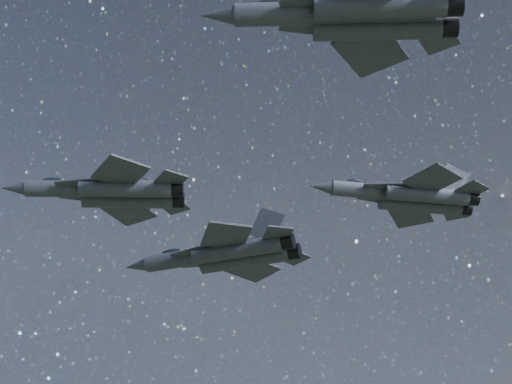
{
  "coord_description": "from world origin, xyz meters",
  "views": [
    {
      "loc": [
        5.58,
        -62.87,
        103.29
      ],
      "look_at": [
        -0.62,
        -0.89,
        141.81
      ],
      "focal_mm": 60.0,
      "sensor_mm": 36.0,
      "label": 1
    }
  ],
  "objects": [
    {
      "name": "jet_slot",
      "position": [
        12.92,
        4.51,
        143.85
      ],
      "size": [
        16.28,
        11.06,
        4.09
      ],
      "rotation": [
        0.0,
        0.0,
        0.26
      ],
      "color": "#2F313B"
    },
    {
      "name": "jet_right",
      "position": [
        7.81,
        -24.28,
        139.45
      ],
      "size": [
        16.37,
        11.55,
        4.14
      ],
      "rotation": [
        0.0,
        0.0,
        0.07
      ],
      "color": "#2F313B"
    },
    {
      "name": "jet_lead",
      "position": [
        -14.02,
        1.43,
        144.12
      ],
      "size": [
        17.47,
        12.19,
        4.4
      ],
      "rotation": [
        0.0,
        0.0,
        0.12
      ],
      "color": "#2F313B"
    },
    {
      "name": "jet_left",
      "position": [
        -5.25,
        14.96,
        144.3
      ],
      "size": [
        20.16,
        13.79,
        5.06
      ],
      "rotation": [
        0.0,
        0.0,
        -0.22
      ],
      "color": "#2F313B"
    }
  ]
}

